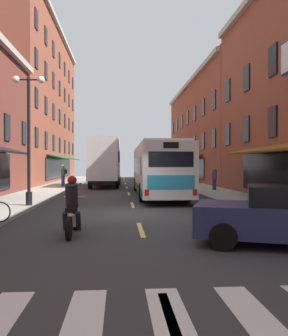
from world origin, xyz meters
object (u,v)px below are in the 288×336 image
at_px(motorcycle_rider, 72,210).
at_px(street_lamp_twin, 29,134).
at_px(box_truck, 105,163).
at_px(pedestrian_near, 63,175).
at_px(sedan_near, 108,175).
at_px(transit_bus, 157,169).
at_px(pedestrian_mid, 214,178).

relative_size(motorcycle_rider, street_lamp_twin, 0.36).
distance_m(box_truck, motorcycle_rider, 20.76).
bearing_deg(box_truck, pedestrian_near, -164.60).
bearing_deg(sedan_near, motorcycle_rider, -90.00).
height_order(transit_bus, pedestrian_near, transit_bus).
distance_m(sedan_near, street_lamp_twin, 25.78).
xyz_separation_m(sedan_near, pedestrian_mid, (8.16, -16.65, 0.29)).
relative_size(transit_bus, pedestrian_mid, 7.65).
height_order(sedan_near, pedestrian_mid, pedestrian_mid).
relative_size(motorcycle_rider, pedestrian_near, 1.16).
height_order(transit_bus, motorcycle_rider, transit_bus).
bearing_deg(street_lamp_twin, motorcycle_rider, -66.24).
xyz_separation_m(pedestrian_mid, street_lamp_twin, (-10.89, -8.85, 2.36)).
bearing_deg(pedestrian_mid, pedestrian_near, -112.07).
bearing_deg(pedestrian_mid, transit_bus, -56.22).
relative_size(transit_bus, street_lamp_twin, 2.15).
height_order(transit_bus, street_lamp_twin, street_lamp_twin).
xyz_separation_m(box_truck, pedestrian_mid, (8.04, -5.67, -1.14)).
distance_m(pedestrian_mid, street_lamp_twin, 14.23).
bearing_deg(box_truck, pedestrian_mid, -35.21).
distance_m(motorcycle_rider, pedestrian_mid, 17.12).
distance_m(transit_bus, sedan_near, 19.97).
xyz_separation_m(box_truck, street_lamp_twin, (-2.85, -14.53, 1.22)).
bearing_deg(transit_bus, motorcycle_rider, -107.06).
relative_size(sedan_near, street_lamp_twin, 0.83).
bearing_deg(motorcycle_rider, street_lamp_twin, 113.76).
bearing_deg(sedan_near, box_truck, -89.37).
distance_m(sedan_near, pedestrian_near, 12.38).
bearing_deg(pedestrian_mid, box_truck, -124.89).
distance_m(motorcycle_rider, pedestrian_near, 20.05).
bearing_deg(transit_bus, sedan_near, 100.72).
bearing_deg(motorcycle_rider, pedestrian_near, 99.52).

